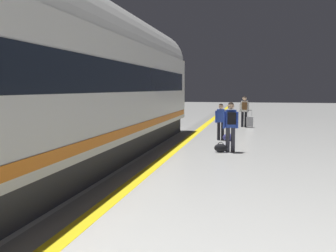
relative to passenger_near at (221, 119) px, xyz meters
name	(u,v)px	position (x,y,z in m)	size (l,w,h in m)	color
safety_line_strip	(152,168)	(-1.42, -5.97, -0.90)	(0.36, 80.00, 0.01)	yellow
tactile_edge_band	(139,167)	(-1.78, -5.97, -0.90)	(0.69, 80.00, 0.01)	slate
passenger_near	(221,119)	(0.00, 0.00, 0.00)	(0.49, 0.20, 1.56)	black
duffel_bag_near	(228,137)	(0.32, -0.13, -0.75)	(0.44, 0.26, 0.36)	navy
passenger_mid	(231,123)	(0.57, -2.91, 0.12)	(0.52, 0.40, 1.73)	#383842
duffel_bag_mid	(221,148)	(0.25, -3.02, -0.75)	(0.44, 0.26, 0.36)	black
passenger_far	(244,109)	(0.87, 5.75, 0.14)	(0.55, 0.36, 1.76)	black
suitcase_far	(250,122)	(1.19, 5.58, -0.58)	(0.38, 0.24, 0.99)	#9E9EA3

